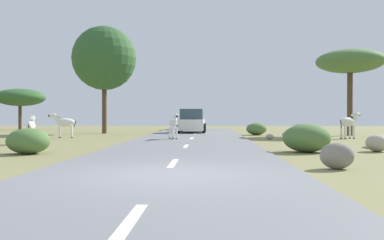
# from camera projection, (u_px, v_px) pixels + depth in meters

# --- Properties ---
(ground_plane) EXTENTS (90.00, 90.00, 0.00)m
(ground_plane) POSITION_uv_depth(u_px,v_px,m) (168.00, 177.00, 8.66)
(ground_plane) COLOR olive
(road) EXTENTS (6.00, 64.00, 0.05)m
(road) POSITION_uv_depth(u_px,v_px,m) (165.00, 175.00, 8.66)
(road) COLOR slate
(road) RESTS_ON ground_plane
(lane_markings) EXTENTS (0.16, 56.00, 0.01)m
(lane_markings) POSITION_uv_depth(u_px,v_px,m) (159.00, 182.00, 7.66)
(lane_markings) COLOR silver
(lane_markings) RESTS_ON road
(zebra_0) EXTENTS (0.69, 1.43, 1.39)m
(zebra_0) POSITION_uv_depth(u_px,v_px,m) (174.00, 123.00, 21.95)
(zebra_0) COLOR silver
(zebra_0) RESTS_ON road
(zebra_1) EXTENTS (1.49, 1.07, 1.55)m
(zebra_1) POSITION_uv_depth(u_px,v_px,m) (349.00, 122.00, 23.14)
(zebra_1) COLOR silver
(zebra_1) RESTS_ON ground_plane
(zebra_2) EXTENTS (1.54, 0.70, 1.49)m
(zebra_2) POSITION_uv_depth(u_px,v_px,m) (64.00, 123.00, 24.05)
(zebra_2) COLOR silver
(zebra_2) RESTS_ON ground_plane
(zebra_4) EXTENTS (0.59, 1.41, 1.36)m
(zebra_4) POSITION_uv_depth(u_px,v_px,m) (31.00, 126.00, 18.69)
(zebra_4) COLOR silver
(zebra_4) RESTS_ON ground_plane
(car_0) EXTENTS (2.07, 4.37, 1.74)m
(car_0) POSITION_uv_depth(u_px,v_px,m) (192.00, 122.00, 30.77)
(car_0) COLOR white
(car_0) RESTS_ON road
(car_1) EXTENTS (2.03, 4.34, 1.74)m
(car_1) POSITION_uv_depth(u_px,v_px,m) (191.00, 121.00, 38.27)
(car_1) COLOR #476B38
(car_1) RESTS_ON road
(tree_3) EXTENTS (4.35, 4.35, 5.61)m
(tree_3) POSITION_uv_depth(u_px,v_px,m) (350.00, 62.00, 26.91)
(tree_3) COLOR #4C3823
(tree_3) RESTS_ON ground_plane
(tree_4) EXTENTS (4.65, 4.65, 7.83)m
(tree_4) POSITION_uv_depth(u_px,v_px,m) (104.00, 58.00, 30.15)
(tree_4) COLOR #4C3823
(tree_4) RESTS_ON ground_plane
(tree_5) EXTENTS (4.59, 4.59, 3.81)m
(tree_5) POSITION_uv_depth(u_px,v_px,m) (20.00, 98.00, 38.46)
(tree_5) COLOR #4C3823
(tree_5) RESTS_ON ground_plane
(bush_1) EXTENTS (1.44, 1.30, 0.86)m
(bush_1) POSITION_uv_depth(u_px,v_px,m) (28.00, 141.00, 13.83)
(bush_1) COLOR #4C7038
(bush_1) RESTS_ON ground_plane
(bush_2) EXTENTS (1.13, 1.02, 0.68)m
(bush_2) POSITION_uv_depth(u_px,v_px,m) (300.00, 129.00, 30.75)
(bush_2) COLOR #2D5628
(bush_2) RESTS_ON ground_plane
(bush_3) EXTENTS (1.66, 1.50, 1.00)m
(bush_3) POSITION_uv_depth(u_px,v_px,m) (307.00, 138.00, 14.52)
(bush_3) COLOR #4C7038
(bush_3) RESTS_ON ground_plane
(bush_4) EXTENTS (1.36, 1.23, 0.82)m
(bush_4) POSITION_uv_depth(u_px,v_px,m) (256.00, 129.00, 27.71)
(bush_4) COLOR #4C7038
(bush_4) RESTS_ON ground_plane
(rock_0) EXTENTS (0.44, 0.32, 0.29)m
(rock_0) POSITION_uv_depth(u_px,v_px,m) (270.00, 137.00, 22.66)
(rock_0) COLOR #A89E8C
(rock_0) RESTS_ON ground_plane
(rock_1) EXTENTS (0.78, 0.79, 0.61)m
(rock_1) POSITION_uv_depth(u_px,v_px,m) (377.00, 143.00, 14.70)
(rock_1) COLOR #A89E8C
(rock_1) RESTS_ON ground_plane
(rock_2) EXTENTS (0.81, 0.58, 0.64)m
(rock_2) POSITION_uv_depth(u_px,v_px,m) (337.00, 156.00, 9.88)
(rock_2) COLOR gray
(rock_2) RESTS_ON ground_plane
(rock_3) EXTENTS (0.43, 0.40, 0.32)m
(rock_3) POSITION_uv_depth(u_px,v_px,m) (286.00, 135.00, 24.56)
(rock_3) COLOR #A89E8C
(rock_3) RESTS_ON ground_plane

